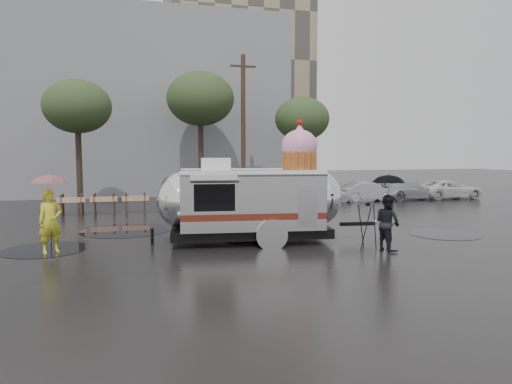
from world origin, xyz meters
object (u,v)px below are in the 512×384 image
object	(u,v)px
airstream_trailer	(253,198)
person_right	(388,223)
person_left	(50,221)
tripod	(367,222)

from	to	relation	value
airstream_trailer	person_right	world-z (taller)	airstream_trailer
airstream_trailer	person_right	size ratio (longest dim) A/B	4.50
airstream_trailer	person_left	bearing A→B (deg)	-172.14
airstream_trailer	person_right	xyz separation A→B (m)	(3.62, -2.47, -0.61)
person_left	tripod	distance (m)	9.68
person_right	tripod	xyz separation A→B (m)	(-0.47, 0.39, -0.01)
person_left	tripod	size ratio (longest dim) A/B	1.30
airstream_trailer	person_left	xyz separation A→B (m)	(-6.33, -0.12, -0.52)
airstream_trailer	tripod	world-z (taller)	airstream_trailer
person_right	tripod	world-z (taller)	person_right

